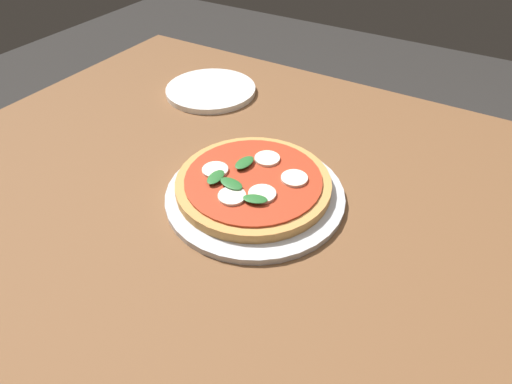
# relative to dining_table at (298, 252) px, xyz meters

# --- Properties ---
(dining_table) EXTENTS (1.52, 1.03, 0.78)m
(dining_table) POSITION_rel_dining_table_xyz_m (0.00, 0.00, 0.00)
(dining_table) COLOR brown
(dining_table) RESTS_ON ground_plane
(serving_tray) EXTENTS (0.31, 0.31, 0.01)m
(serving_tray) POSITION_rel_dining_table_xyz_m (0.09, -0.00, 0.10)
(serving_tray) COLOR silver
(serving_tray) RESTS_ON dining_table
(pizza) EXTENTS (0.27, 0.27, 0.03)m
(pizza) POSITION_rel_dining_table_xyz_m (0.10, -0.01, 0.12)
(pizza) COLOR tan
(pizza) RESTS_ON serving_tray
(plate_white) EXTENTS (0.22, 0.22, 0.01)m
(plate_white) POSITION_rel_dining_table_xyz_m (0.39, -0.28, 0.10)
(plate_white) COLOR white
(plate_white) RESTS_ON dining_table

